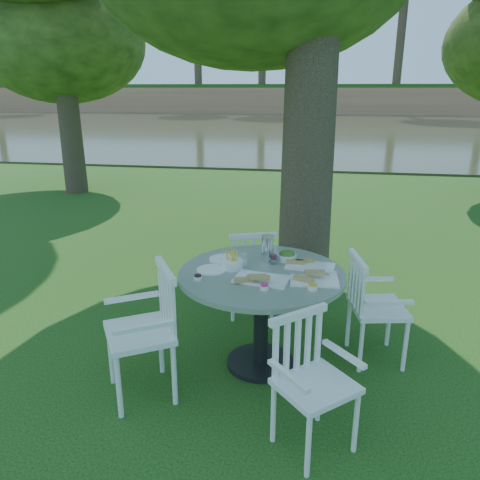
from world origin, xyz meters
name	(u,v)px	position (x,y,z in m)	size (l,w,h in m)	color
ground	(236,330)	(0.00, 0.00, 0.00)	(140.00, 140.00, 0.00)	#11390B
table	(261,292)	(0.30, -0.53, 0.66)	(1.32, 1.32, 0.84)	black
chair_ne	(368,301)	(1.16, -0.28, 0.54)	(0.52, 0.54, 0.92)	white
chair_nw	(251,267)	(0.09, 0.34, 0.53)	(0.57, 0.55, 0.91)	white
chair_sw	(152,322)	(-0.45, -1.01, 0.58)	(0.66, 0.67, 0.99)	white
chair_se	(307,370)	(0.70, -1.34, 0.52)	(0.61, 0.61, 0.88)	white
tableware	(265,263)	(0.31, -0.45, 0.88)	(1.11, 0.74, 0.22)	white
river	(310,129)	(0.00, 23.00, 0.00)	(100.00, 28.00, 0.12)	#343620
far_bank	(323,27)	(0.28, 41.12, 7.25)	(100.00, 18.00, 15.20)	#A7704E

